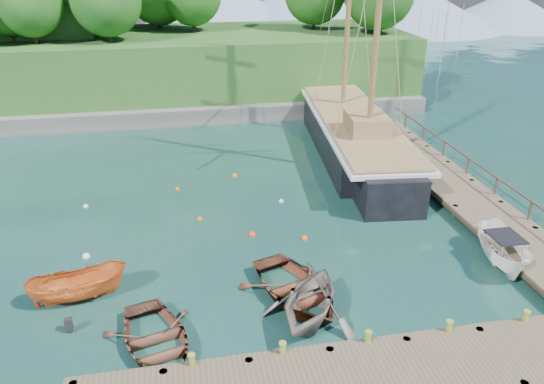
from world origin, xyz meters
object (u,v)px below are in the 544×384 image
Objects in this scene: rowboat_1 at (309,320)px; rowboat_2 at (296,297)px; cabin_boat_white at (500,264)px; motorboat_orange at (80,299)px; schooner at (353,138)px; rowboat_0 at (157,349)px.

rowboat_1 is 1.51m from rowboat_2.
cabin_boat_white is (9.58, 0.71, 0.00)m from rowboat_2.
motorboat_orange is at bearing -169.63° from cabin_boat_white.
cabin_boat_white is at bearing -76.64° from schooner.
rowboat_2 is 8.72m from motorboat_orange.
rowboat_0 is at bearing -121.16° from schooner.
rowboat_2 reaches higher than rowboat_0.
rowboat_1 is 9.65m from cabin_boat_white.
schooner is at bearing 45.39° from rowboat_2.
schooner is at bearing 97.76° from rowboat_1.
cabin_boat_white reaches higher than rowboat_2.
rowboat_2 is at bearing -110.45° from schooner.
rowboat_0 is at bearing -147.92° from motorboat_orange.
schooner reaches higher than cabin_boat_white.
schooner reaches higher than motorboat_orange.
rowboat_2 is 1.17× the size of cabin_boat_white.
rowboat_0 is at bearing -178.25° from rowboat_2.
rowboat_2 is at bearing -108.76° from motorboat_orange.
cabin_boat_white reaches higher than rowboat_0.
cabin_boat_white is (9.40, 2.22, 0.00)m from rowboat_1.
rowboat_2 is at bearing 5.05° from rowboat_0.
rowboat_0 is 1.18× the size of motorboat_orange.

